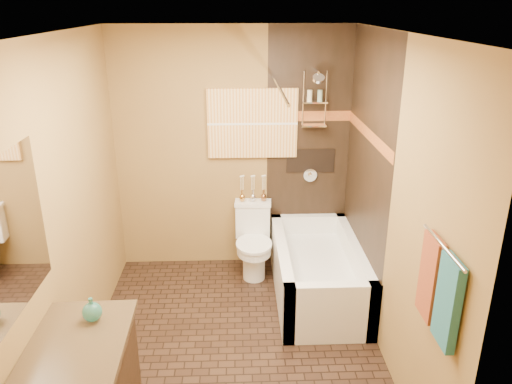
{
  "coord_description": "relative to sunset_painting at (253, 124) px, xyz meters",
  "views": [
    {
      "loc": [
        0.04,
        -3.42,
        2.69
      ],
      "look_at": [
        0.19,
        0.4,
        1.23
      ],
      "focal_mm": 35.0,
      "sensor_mm": 36.0,
      "label": 1
    }
  ],
  "objects": [
    {
      "name": "wall_left",
      "position": [
        -1.4,
        -1.48,
        -0.3
      ],
      "size": [
        0.02,
        3.0,
        2.5
      ],
      "primitive_type": "cube",
      "color": "olive",
      "rests_on": "floor"
    },
    {
      "name": "bud_vases",
      "position": [
        0.0,
        -0.08,
        -0.65
      ],
      "size": [
        0.28,
        0.06,
        0.28
      ],
      "color": "#C48B3D",
      "rests_on": "toilet"
    },
    {
      "name": "shower_fixtures",
      "position": [
        0.6,
        -0.1,
        0.12
      ],
      "size": [
        0.24,
        0.33,
        1.16
      ],
      "color": "silver",
      "rests_on": "floor"
    },
    {
      "name": "wall_right",
      "position": [
        1.0,
        -1.48,
        -0.3
      ],
      "size": [
        0.02,
        3.0,
        2.5
      ],
      "primitive_type": "cube",
      "color": "olive",
      "rests_on": "floor"
    },
    {
      "name": "wall_back",
      "position": [
        -0.2,
        0.02,
        -0.3
      ],
      "size": [
        2.4,
        0.02,
        2.5
      ],
      "primitive_type": "cube",
      "color": "olive",
      "rests_on": "floor"
    },
    {
      "name": "towel_teal",
      "position": [
        0.96,
        -2.66,
        -0.37
      ],
      "size": [
        0.05,
        0.22,
        0.52
      ],
      "primitive_type": "cube",
      "color": "#1F5768",
      "rests_on": "towel_bar"
    },
    {
      "name": "towel_bar",
      "position": [
        0.95,
        -2.53,
        -0.1
      ],
      "size": [
        0.02,
        0.55,
        0.02
      ],
      "primitive_type": "cylinder",
      "rotation": [
        1.57,
        0.0,
        0.0
      ],
      "color": "silver",
      "rests_on": "wall_right"
    },
    {
      "name": "alcove_tile_back",
      "position": [
        0.57,
        0.01,
        -0.3
      ],
      "size": [
        0.85,
        0.01,
        2.5
      ],
      "primitive_type": "cube",
      "color": "black",
      "rests_on": "wall_back"
    },
    {
      "name": "toilet",
      "position": [
        0.0,
        -0.25,
        -1.17
      ],
      "size": [
        0.39,
        0.57,
        0.74
      ],
      "rotation": [
        0.0,
        0.0,
        -0.07
      ],
      "color": "white",
      "rests_on": "floor"
    },
    {
      "name": "wall_front",
      "position": [
        -0.2,
        -2.98,
        -0.3
      ],
      "size": [
        2.4,
        0.02,
        2.5
      ],
      "primitive_type": "cube",
      "color": "olive",
      "rests_on": "floor"
    },
    {
      "name": "curtain_rod",
      "position": [
        0.2,
        -0.73,
        0.47
      ],
      "size": [
        0.03,
        1.55,
        0.03
      ],
      "primitive_type": "cylinder",
      "rotation": [
        1.57,
        0.0,
        0.0
      ],
      "color": "silver",
      "rests_on": "wall_back"
    },
    {
      "name": "floor",
      "position": [
        -0.2,
        -1.48,
        -1.55
      ],
      "size": [
        3.0,
        3.0,
        0.0
      ],
      "primitive_type": "plane",
      "color": "black",
      "rests_on": "ground"
    },
    {
      "name": "mosaic_band_right",
      "position": [
        0.98,
        -0.73,
        0.07
      ],
      "size": [
        0.01,
        1.5,
        0.1
      ],
      "primitive_type": "cube",
      "color": "#963B1B",
      "rests_on": "alcove_tile_right"
    },
    {
      "name": "towel_rust",
      "position": [
        0.96,
        -2.4,
        -0.37
      ],
      "size": [
        0.05,
        0.22,
        0.52
      ],
      "primitive_type": "cube",
      "color": "maroon",
      "rests_on": "towel_bar"
    },
    {
      "name": "vanity_mirror",
      "position": [
        -1.39,
        -2.48,
        -0.05
      ],
      "size": [
        0.01,
        1.0,
        0.9
      ],
      "primitive_type": "cube",
      "color": "white",
      "rests_on": "wall_left"
    },
    {
      "name": "ceiling",
      "position": [
        -0.2,
        -1.48,
        0.95
      ],
      "size": [
        3.0,
        3.0,
        0.0
      ],
      "primitive_type": "plane",
      "color": "silver",
      "rests_on": "wall_back"
    },
    {
      "name": "alcove_niche",
      "position": [
        0.6,
        0.01,
        -0.4
      ],
      "size": [
        0.5,
        0.01,
        0.25
      ],
      "primitive_type": "cube",
      "color": "black",
      "rests_on": "alcove_tile_back"
    },
    {
      "name": "teal_bottle",
      "position": [
        -1.07,
        -2.23,
        -0.65
      ],
      "size": [
        0.15,
        0.15,
        0.2
      ],
      "primitive_type": null,
      "rotation": [
        0.0,
        0.0,
        0.27
      ],
      "color": "#287966",
      "rests_on": "vanity"
    },
    {
      "name": "sunset_painting",
      "position": [
        0.0,
        0.0,
        0.0
      ],
      "size": [
        0.9,
        0.04,
        0.7
      ],
      "primitive_type": "cube",
      "color": "orange",
      "rests_on": "wall_back"
    },
    {
      "name": "alcove_tile_right",
      "position": [
        0.99,
        -0.73,
        -0.3
      ],
      "size": [
        0.01,
        1.5,
        2.5
      ],
      "primitive_type": "cube",
      "color": "black",
      "rests_on": "wall_right"
    },
    {
      "name": "bathtub",
      "position": [
        0.6,
        -0.73,
        -1.33
      ],
      "size": [
        0.8,
        1.5,
        0.55
      ],
      "color": "white",
      "rests_on": "floor"
    },
    {
      "name": "mosaic_band_back",
      "position": [
        0.57,
        0.0,
        0.07
      ],
      "size": [
        0.85,
        0.01,
        0.1
      ],
      "primitive_type": "cube",
      "color": "#963B1B",
      "rests_on": "alcove_tile_back"
    }
  ]
}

